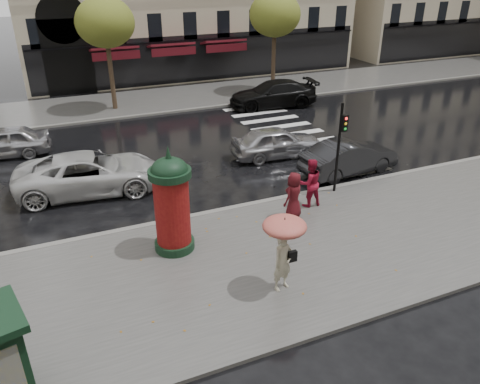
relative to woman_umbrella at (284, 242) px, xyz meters
name	(u,v)px	position (x,y,z in m)	size (l,w,h in m)	color
ground	(276,249)	(0.84, 1.97, -1.63)	(160.00, 160.00, 0.00)	black
near_sidewalk	(283,256)	(0.84, 1.47, -1.57)	(90.00, 7.00, 0.12)	#474744
far_sidewalk	(144,102)	(0.84, 20.97, -1.57)	(90.00, 6.00, 0.12)	#474744
near_kerb	(239,207)	(0.84, 4.97, -1.56)	(90.00, 0.25, 0.14)	slate
far_kerb	(155,114)	(0.84, 17.97, -1.56)	(90.00, 0.25, 0.14)	slate
zebra_crossing	(293,134)	(6.84, 11.57, -1.62)	(3.60, 11.75, 0.01)	silver
tree_far_left	(105,23)	(-1.16, 19.97, 3.54)	(3.40, 3.40, 6.64)	#38281C
tree_far_right	(275,15)	(9.84, 19.97, 3.54)	(3.40, 3.40, 6.64)	#38281C
woman_umbrella	(284,242)	(0.00, 0.00, 0.00)	(1.19, 1.19, 2.29)	beige
woman_red	(310,183)	(3.26, 4.01, -0.58)	(0.90, 0.70, 1.85)	#A2142E
man_burgundy	(294,195)	(2.26, 3.45, -0.65)	(0.84, 0.55, 1.72)	#4A0E14
morris_column	(172,201)	(-2.19, 3.17, 0.17)	(1.30, 1.30, 3.50)	black
traffic_light	(340,140)	(4.84, 4.59, 0.67)	(0.23, 0.34, 3.59)	black
car_silver	(276,142)	(4.51, 9.10, -0.90)	(1.72, 4.29, 1.46)	#ADACB1
car_darkgrey	(349,157)	(6.54, 6.17, -0.90)	(1.55, 4.45, 1.47)	black
car_white	(90,173)	(-4.04, 8.72, -0.83)	(2.64, 5.73, 1.59)	silver
car_black	(273,94)	(8.22, 16.79, -0.82)	(2.26, 5.56, 1.61)	black
car_far_silver	(3,142)	(-7.34, 14.20, -0.91)	(1.69, 4.21, 1.43)	#A9AAAE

